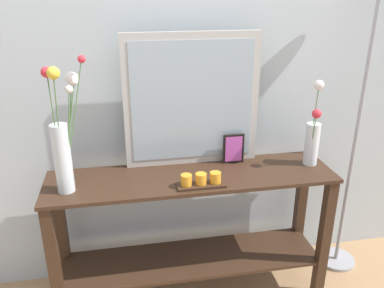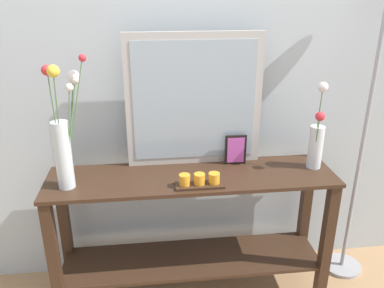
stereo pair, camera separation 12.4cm
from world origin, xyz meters
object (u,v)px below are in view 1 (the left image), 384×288
(console_table, at_px, (192,222))
(picture_frame_small, at_px, (233,149))
(tall_vase_left, at_px, (63,141))
(candle_tray, at_px, (201,181))
(vase_right, at_px, (313,137))
(floor_lamp, at_px, (367,70))
(mirror_leaning, at_px, (192,101))

(console_table, bearing_deg, picture_frame_small, 24.53)
(tall_vase_left, bearing_deg, console_table, 4.57)
(tall_vase_left, bearing_deg, candle_tray, -6.46)
(tall_vase_left, height_order, picture_frame_small, tall_vase_left)
(picture_frame_small, bearing_deg, vase_right, -13.27)
(vase_right, distance_m, floor_lamp, 0.47)
(mirror_leaning, bearing_deg, vase_right, -12.72)
(console_table, bearing_deg, vase_right, 1.61)
(console_table, distance_m, floor_lamp, 1.27)
(picture_frame_small, bearing_deg, floor_lamp, -1.49)
(floor_lamp, bearing_deg, tall_vase_left, -174.76)
(vase_right, relative_size, candle_tray, 1.97)
(mirror_leaning, height_order, candle_tray, mirror_leaning)
(candle_tray, height_order, picture_frame_small, picture_frame_small)
(vase_right, xyz_separation_m, candle_tray, (-0.65, -0.14, -0.13))
(mirror_leaning, height_order, tall_vase_left, mirror_leaning)
(floor_lamp, bearing_deg, vase_right, -165.98)
(tall_vase_left, height_order, candle_tray, tall_vase_left)
(vase_right, bearing_deg, tall_vase_left, -176.97)
(console_table, relative_size, candle_tray, 6.25)
(tall_vase_left, height_order, floor_lamp, floor_lamp)
(mirror_leaning, distance_m, floor_lamp, 0.97)
(tall_vase_left, relative_size, vase_right, 1.34)
(console_table, height_order, vase_right, vase_right)
(tall_vase_left, distance_m, picture_frame_small, 0.91)
(console_table, xyz_separation_m, mirror_leaning, (0.03, 0.16, 0.65))
(console_table, xyz_separation_m, floor_lamp, (0.99, 0.10, 0.79))
(console_table, distance_m, picture_frame_small, 0.47)
(floor_lamp, bearing_deg, picture_frame_small, 178.51)
(mirror_leaning, xyz_separation_m, picture_frame_small, (0.23, -0.05, -0.28))
(tall_vase_left, relative_size, picture_frame_small, 3.80)
(console_table, distance_m, tall_vase_left, 0.83)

